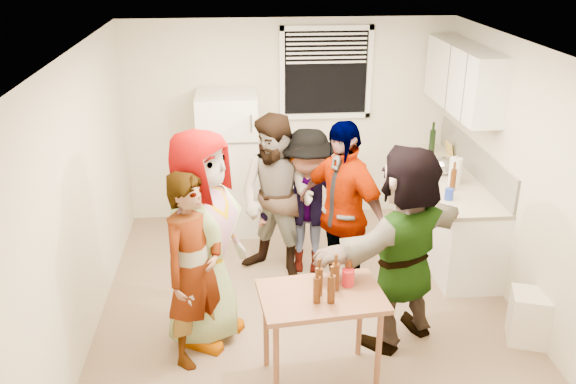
{
  "coord_description": "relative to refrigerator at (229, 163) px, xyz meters",
  "views": [
    {
      "loc": [
        -0.62,
        -5.03,
        3.37
      ],
      "look_at": [
        -0.18,
        0.22,
        1.15
      ],
      "focal_mm": 38.0,
      "sensor_mm": 36.0,
      "label": 1
    }
  ],
  "objects": [
    {
      "name": "room",
      "position": [
        0.75,
        -1.88,
        -0.85
      ],
      "size": [
        4.0,
        4.5,
        2.5
      ],
      "primitive_type": null,
      "color": "beige",
      "rests_on": "ground"
    },
    {
      "name": "window",
      "position": [
        1.2,
        0.33,
        1.0
      ],
      "size": [
        1.12,
        0.1,
        1.06
      ],
      "primitive_type": null,
      "color": "white",
      "rests_on": "room"
    },
    {
      "name": "refrigerator",
      "position": [
        0.0,
        0.0,
        0.0
      ],
      "size": [
        0.7,
        0.7,
        1.7
      ],
      "primitive_type": "cube",
      "color": "white",
      "rests_on": "ground"
    },
    {
      "name": "counter_lower",
      "position": [
        2.45,
        -0.73,
        -0.42
      ],
      "size": [
        0.6,
        2.2,
        0.86
      ],
      "primitive_type": "cube",
      "color": "white",
      "rests_on": "ground"
    },
    {
      "name": "countertop",
      "position": [
        2.45,
        -0.73,
        0.03
      ],
      "size": [
        0.64,
        2.22,
        0.04
      ],
      "primitive_type": "cube",
      "color": "beige",
      "rests_on": "counter_lower"
    },
    {
      "name": "backsplash",
      "position": [
        2.74,
        -0.73,
        0.23
      ],
      "size": [
        0.03,
        2.2,
        0.36
      ],
      "primitive_type": "cube",
      "color": "#ADA99E",
      "rests_on": "countertop"
    },
    {
      "name": "upper_cabinets",
      "position": [
        2.58,
        -0.53,
        1.1
      ],
      "size": [
        0.34,
        1.6,
        0.7
      ],
      "primitive_type": "cube",
      "color": "white",
      "rests_on": "room"
    },
    {
      "name": "kettle",
      "position": [
        2.4,
        -0.69,
        0.05
      ],
      "size": [
        0.3,
        0.26,
        0.22
      ],
      "primitive_type": null,
      "rotation": [
        0.0,
        0.0,
        0.19
      ],
      "color": "silver",
      "rests_on": "countertop"
    },
    {
      "name": "paper_towel",
      "position": [
        2.43,
        -0.98,
        0.05
      ],
      "size": [
        0.13,
        0.13,
        0.29
      ],
      "primitive_type": "cylinder",
      "color": "white",
      "rests_on": "countertop"
    },
    {
      "name": "wine_bottle",
      "position": [
        2.5,
        0.06,
        0.05
      ],
      "size": [
        0.07,
        0.07,
        0.28
      ],
      "primitive_type": "cylinder",
      "color": "black",
      "rests_on": "countertop"
    },
    {
      "name": "beer_bottle_counter",
      "position": [
        2.35,
        -1.16,
        0.05
      ],
      "size": [
        0.06,
        0.06,
        0.23
      ],
      "primitive_type": "cylinder",
      "color": "#47230C",
      "rests_on": "countertop"
    },
    {
      "name": "blue_cup",
      "position": [
        2.23,
        -1.4,
        0.05
      ],
      "size": [
        0.09,
        0.09,
        0.12
      ],
      "primitive_type": "cylinder",
      "color": "#1C35A6",
      "rests_on": "countertop"
    },
    {
      "name": "picture_frame",
      "position": [
        2.67,
        -0.09,
        0.13
      ],
      "size": [
        0.02,
        0.2,
        0.17
      ],
      "primitive_type": "cube",
      "color": "gold",
      "rests_on": "countertop"
    },
    {
      "name": "trash_bin",
      "position": [
        2.65,
        -2.55,
        -0.6
      ],
      "size": [
        0.41,
        0.41,
        0.48
      ],
      "primitive_type": "cube",
      "rotation": [
        0.0,
        0.0,
        -0.33
      ],
      "color": "silver",
      "rests_on": "ground"
    },
    {
      "name": "serving_table",
      "position": [
        0.73,
        -2.9,
        -0.85
      ],
      "size": [
        1.02,
        0.74,
        0.81
      ],
      "primitive_type": null,
      "rotation": [
        0.0,
        0.0,
        0.11
      ],
      "color": "brown",
      "rests_on": "ground"
    },
    {
      "name": "beer_bottle_table",
      "position": [
        0.68,
        -3.01,
        -0.04
      ],
      "size": [
        0.06,
        0.06,
        0.22
      ],
      "primitive_type": "cylinder",
      "color": "#47230C",
      "rests_on": "serving_table"
    },
    {
      "name": "red_cup",
      "position": [
        0.95,
        -2.79,
        -0.04
      ],
      "size": [
        0.1,
        0.1,
        0.13
      ],
      "primitive_type": "cylinder",
      "color": "red",
      "rests_on": "serving_table"
    },
    {
      "name": "guest_grey",
      "position": [
        -0.21,
        -2.23,
        -0.85
      ],
      "size": [
        2.17,
        1.83,
        0.62
      ],
      "primitive_type": "imported",
      "rotation": [
        0.0,
        0.0,
        1.03
      ],
      "color": "gray",
      "rests_on": "ground"
    },
    {
      "name": "guest_stripe",
      "position": [
        -0.27,
        -2.52,
        -0.85
      ],
      "size": [
        1.69,
        1.59,
        0.41
      ],
      "primitive_type": "imported",
      "rotation": [
        0.0,
        0.0,
        0.85
      ],
      "color": "#141933",
      "rests_on": "ground"
    },
    {
      "name": "guest_back_left",
      "position": [
        0.5,
        -1.19,
        -0.85
      ],
      "size": [
        1.69,
        1.94,
        0.67
      ],
      "primitive_type": "imported",
      "rotation": [
        0.0,
        0.0,
        -0.59
      ],
      "color": "brown",
      "rests_on": "ground"
    },
    {
      "name": "guest_back_right",
      "position": [
        0.83,
        -1.12,
        -0.85
      ],
      "size": [
        1.29,
        1.75,
        0.59
      ],
      "primitive_type": "imported",
      "rotation": [
        0.0,
        0.0,
        -0.18
      ],
      "color": "#3C3C41",
      "rests_on": "ground"
    },
    {
      "name": "guest_black",
      "position": [
        1.09,
        -1.67,
        -0.85
      ],
      "size": [
        2.11,
        1.99,
        0.45
      ],
      "primitive_type": "imported",
      "rotation": [
        0.0,
        0.0,
        -0.9
      ],
      "color": "black",
      "rests_on": "ground"
    },
    {
      "name": "guest_orange",
      "position": [
        1.51,
        -2.41,
        -0.85
      ],
      "size": [
        2.43,
        2.47,
        0.54
      ],
      "primitive_type": "imported",
      "rotation": [
        0.0,
        0.0,
        3.71
      ],
      "color": "#BC683F",
      "rests_on": "ground"
    }
  ]
}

